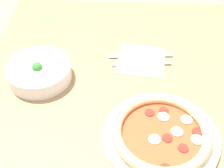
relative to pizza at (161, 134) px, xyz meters
The scene contains 6 objects.
dining_table 0.20m from the pizza, 34.08° to the left, with size 1.11×0.93×0.74m.
pizza is the anchor object (origin of this frame).
bowl 0.42m from the pizza, 59.84° to the left, with size 0.20×0.20×0.07m.
napkin 0.31m from the pizza, ahead, with size 0.17×0.17×0.00m.
fork 0.29m from the pizza, ahead, with size 0.03×0.20×0.00m.
knife 0.33m from the pizza, ahead, with size 0.03×0.21×0.01m.
Camera 1 is at (-0.62, 0.01, 1.41)m, focal length 50.00 mm.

